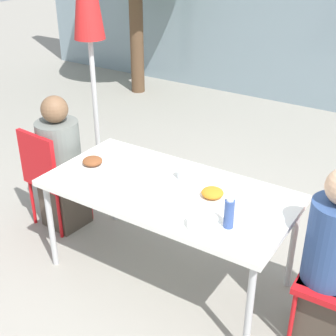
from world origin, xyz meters
TOP-DOWN VIEW (x-y plane):
  - ground_plane at (0.00, 0.00)m, footprint 24.00×24.00m
  - dining_table at (0.00, 0.00)m, footprint 1.68×0.84m
  - chair_left at (-1.15, 0.02)m, footprint 0.43×0.43m
  - person_left at (-1.09, 0.09)m, footprint 0.34×0.34m
  - person_right at (1.09, 0.02)m, footprint 0.31×0.31m
  - plate_0 at (-0.63, -0.03)m, footprint 0.26×0.26m
  - plate_1 at (0.31, 0.04)m, footprint 0.26×0.26m
  - bottle at (0.54, -0.19)m, footprint 0.06×0.06m
  - drinking_cup at (0.02, 0.16)m, footprint 0.08×0.08m
  - salad_bowl at (0.41, -0.27)m, footprint 0.18×0.18m

SIDE VIEW (x-z plane):
  - ground_plane at x=0.00m, z-range 0.00..0.00m
  - chair_left at x=-1.15m, z-range 0.08..0.96m
  - person_left at x=-1.09m, z-range -0.03..1.11m
  - person_right at x=1.09m, z-range -0.02..1.15m
  - dining_table at x=0.00m, z-range 0.32..1.05m
  - salad_bowl at x=0.41m, z-range 0.73..0.79m
  - plate_1 at x=0.31m, z-range 0.72..0.80m
  - plate_0 at x=-0.63m, z-range 0.72..0.80m
  - drinking_cup at x=0.02m, z-range 0.73..0.83m
  - bottle at x=0.54m, z-range 0.73..0.93m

